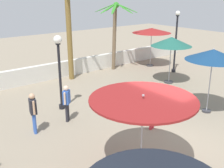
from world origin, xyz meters
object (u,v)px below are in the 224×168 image
at_px(lamp_post_2, 59,64).
at_px(palm_tree_0, 68,23).
at_px(guest_3, 33,109).
at_px(patio_umbrella_3, 171,42).
at_px(palm_tree_1, 115,25).
at_px(guest_2, 67,100).
at_px(guest_0, 153,107).
at_px(patio_umbrella_0, 213,55).
at_px(patio_umbrella_5, 152,31).
at_px(patio_umbrella_1, 143,102).
at_px(lamp_post_1, 176,39).

bearing_deg(lamp_post_2, palm_tree_0, 53.83).
height_order(lamp_post_2, guest_3, lamp_post_2).
xyz_separation_m(patio_umbrella_3, lamp_post_2, (-6.98, 0.63, -0.30)).
height_order(palm_tree_1, guest_3, palm_tree_1).
bearing_deg(guest_2, palm_tree_1, 36.92).
bearing_deg(guest_0, patio_umbrella_3, 33.68).
bearing_deg(palm_tree_1, lamp_post_2, -149.06).
distance_m(patio_umbrella_0, patio_umbrella_5, 8.32).
bearing_deg(patio_umbrella_1, palm_tree_1, 54.49).
height_order(lamp_post_1, guest_2, lamp_post_1).
distance_m(patio_umbrella_0, lamp_post_2, 6.77).
xyz_separation_m(patio_umbrella_5, lamp_post_1, (0.09, -2.14, -0.34)).
distance_m(palm_tree_0, guest_2, 6.48).
distance_m(patio_umbrella_1, patio_umbrella_5, 12.62).
bearing_deg(lamp_post_2, patio_umbrella_3, -5.14).
xyz_separation_m(patio_umbrella_5, guest_3, (-10.94, -4.24, -1.59)).
relative_size(palm_tree_1, guest_2, 2.88).
relative_size(guest_0, guest_2, 1.00).
bearing_deg(patio_umbrella_5, guest_0, -136.06).
distance_m(patio_umbrella_1, lamp_post_2, 5.68).
height_order(lamp_post_1, guest_3, lamp_post_1).
bearing_deg(patio_umbrella_0, lamp_post_1, 52.14).
bearing_deg(guest_2, patio_umbrella_3, 5.26).
xyz_separation_m(palm_tree_0, guest_0, (-0.89, -7.79, -2.53)).
bearing_deg(lamp_post_1, palm_tree_1, 129.86).
distance_m(guest_0, guest_2, 3.57).
xyz_separation_m(lamp_post_1, guest_0, (-7.22, -4.73, -1.29)).
height_order(palm_tree_0, lamp_post_1, palm_tree_0).
xyz_separation_m(palm_tree_1, guest_0, (-4.58, -7.90, -2.13)).
height_order(palm_tree_0, lamp_post_2, palm_tree_0).
bearing_deg(patio_umbrella_0, guest_3, 156.18).
distance_m(palm_tree_0, guest_0, 8.24).
bearing_deg(guest_3, patio_umbrella_0, -23.82).
relative_size(patio_umbrella_1, patio_umbrella_5, 1.10).
height_order(patio_umbrella_1, patio_umbrella_3, patio_umbrella_3).
height_order(patio_umbrella_0, guest_0, patio_umbrella_0).
xyz_separation_m(patio_umbrella_0, lamp_post_2, (-5.02, 4.51, -0.48)).
distance_m(patio_umbrella_1, guest_2, 4.54).
relative_size(patio_umbrella_5, guest_0, 1.78).
height_order(patio_umbrella_3, palm_tree_0, palm_tree_0).
relative_size(palm_tree_0, guest_3, 3.46).
relative_size(lamp_post_2, guest_0, 2.16).
distance_m(lamp_post_2, guest_3, 2.71).
height_order(patio_umbrella_0, guest_2, patio_umbrella_0).
bearing_deg(patio_umbrella_1, guest_2, 91.05).
xyz_separation_m(guest_2, guest_3, (-1.52, -0.11, 0.04)).
xyz_separation_m(patio_umbrella_0, guest_3, (-6.99, 3.09, -1.67)).
distance_m(patio_umbrella_0, guest_2, 6.57).
bearing_deg(lamp_post_2, patio_umbrella_5, 17.43).
distance_m(palm_tree_1, guest_3, 10.12).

